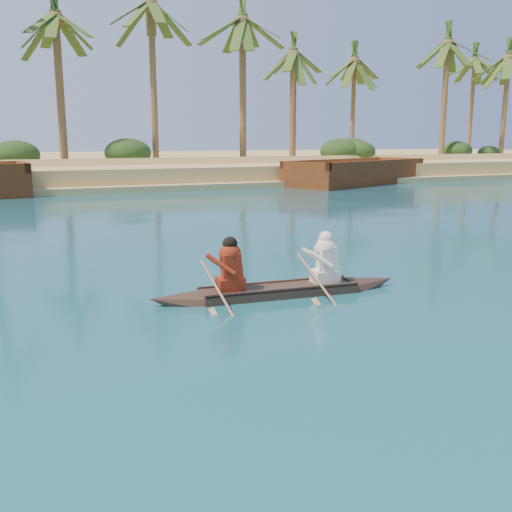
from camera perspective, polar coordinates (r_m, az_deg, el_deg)
name	(u,v)px	position (r m, az deg, el deg)	size (l,w,h in m)	color
ground	(158,298)	(11.19, -9.76, -4.13)	(160.00, 160.00, 0.00)	#0A3645
sandy_embankment	(36,166)	(57.48, -21.15, 8.36)	(150.00, 51.00, 1.50)	tan
palm_grove	(36,68)	(45.83, -21.14, 17.11)	(110.00, 14.00, 16.00)	#3A571E
shrub_cluster	(46,166)	(42.10, -20.24, 8.44)	(100.00, 6.00, 2.40)	#1E3C15
canoe	(279,282)	(11.14, 2.31, -2.61)	(5.13, 1.10, 1.40)	#3E2B22
barge_right	(356,174)	(40.03, 9.99, 8.09)	(12.16, 8.10, 1.93)	#642C15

